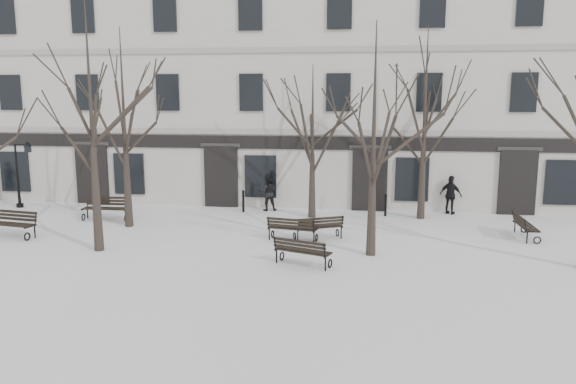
% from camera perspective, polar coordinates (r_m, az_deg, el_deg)
% --- Properties ---
extents(ground, '(100.00, 100.00, 0.00)m').
position_cam_1_polar(ground, '(18.86, -2.40, -6.51)').
color(ground, white).
rests_on(ground, ground).
extents(building, '(40.40, 10.20, 11.40)m').
position_cam_1_polar(building, '(30.92, 1.82, 10.28)').
color(building, '#B4AFA7').
rests_on(building, ground).
extents(tree_1, '(5.91, 5.91, 8.45)m').
position_cam_1_polar(tree_1, '(19.87, -19.46, 9.22)').
color(tree_1, black).
rests_on(tree_1, ground).
extents(tree_2, '(5.34, 5.34, 7.62)m').
position_cam_1_polar(tree_2, '(18.43, 8.76, 8.04)').
color(tree_2, black).
rests_on(tree_2, ground).
extents(tree_4, '(5.54, 5.54, 7.92)m').
position_cam_1_polar(tree_4, '(23.26, -16.40, 8.59)').
color(tree_4, black).
rests_on(tree_4, ground).
extents(tree_5, '(4.59, 4.59, 6.56)m').
position_cam_1_polar(tree_5, '(24.13, 2.51, 6.99)').
color(tree_5, black).
rests_on(tree_5, ground).
extents(tree_6, '(5.66, 5.66, 8.09)m').
position_cam_1_polar(tree_6, '(24.48, 13.79, 9.01)').
color(tree_6, black).
rests_on(tree_6, ground).
extents(bench_0, '(2.06, 1.03, 1.00)m').
position_cam_1_polar(bench_0, '(23.57, -26.30, -2.84)').
color(bench_0, black).
rests_on(bench_0, ground).
extents(bench_1, '(1.89, 0.98, 0.91)m').
position_cam_1_polar(bench_1, '(20.56, 0.44, -3.68)').
color(bench_1, black).
rests_on(bench_1, ground).
extents(bench_2, '(1.89, 1.23, 0.91)m').
position_cam_1_polar(bench_2, '(17.65, 1.44, -5.99)').
color(bench_2, black).
rests_on(bench_2, ground).
extents(bench_3, '(2.00, 0.78, 1.00)m').
position_cam_1_polar(bench_3, '(25.22, -17.94, -1.51)').
color(bench_3, black).
rests_on(bench_3, ground).
extents(bench_4, '(1.88, 1.35, 0.91)m').
position_cam_1_polar(bench_4, '(20.81, 3.14, -3.53)').
color(bench_4, black).
rests_on(bench_4, ground).
extents(bench_5, '(0.65, 1.78, 0.89)m').
position_cam_1_polar(bench_5, '(22.81, 22.89, -3.14)').
color(bench_5, black).
rests_on(bench_5, ground).
extents(lamp_post, '(0.98, 0.36, 3.14)m').
position_cam_1_polar(lamp_post, '(29.27, -25.47, 2.07)').
color(lamp_post, black).
rests_on(lamp_post, ground).
extents(bollard_a, '(0.13, 0.13, 1.02)m').
position_cam_1_polar(bollard_a, '(25.68, -4.57, -0.84)').
color(bollard_a, black).
rests_on(bollard_a, ground).
extents(bollard_b, '(0.13, 0.13, 1.00)m').
position_cam_1_polar(bollard_b, '(25.12, 9.89, -1.23)').
color(bollard_b, black).
rests_on(bollard_b, ground).
extents(pedestrian_b, '(0.93, 0.79, 1.70)m').
position_cam_1_polar(pedestrian_b, '(26.04, -2.04, -1.89)').
color(pedestrian_b, black).
rests_on(pedestrian_b, ground).
extents(pedestrian_c, '(1.09, 0.91, 1.74)m').
position_cam_1_polar(pedestrian_c, '(26.29, 16.12, -2.17)').
color(pedestrian_c, black).
rests_on(pedestrian_c, ground).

